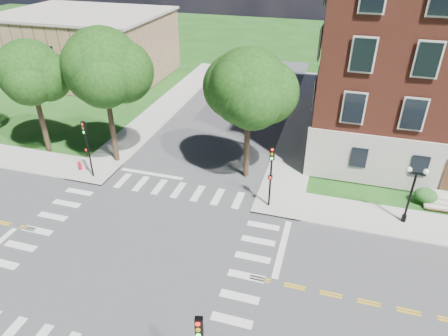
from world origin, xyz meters
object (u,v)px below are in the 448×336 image
(traffic_signal_ne, at_px, (271,169))
(fire_hydrant, at_px, (80,166))
(traffic_signal_nw, at_px, (87,142))
(twin_lamp_west, at_px, (411,192))

(traffic_signal_ne, height_order, fire_hydrant, traffic_signal_ne)
(traffic_signal_ne, distance_m, fire_hydrant, 16.31)
(traffic_signal_nw, bearing_deg, traffic_signal_ne, 0.30)
(traffic_signal_ne, height_order, traffic_signal_nw, same)
(traffic_signal_nw, xyz_separation_m, fire_hydrant, (-1.61, 0.62, -2.72))
(twin_lamp_west, bearing_deg, traffic_signal_nw, -177.81)
(twin_lamp_west, xyz_separation_m, fire_hydrant, (-25.28, -0.29, -2.06))
(traffic_signal_ne, relative_size, fire_hydrant, 6.40)
(traffic_signal_ne, bearing_deg, fire_hydrant, 178.07)
(traffic_signal_nw, bearing_deg, twin_lamp_west, 2.19)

